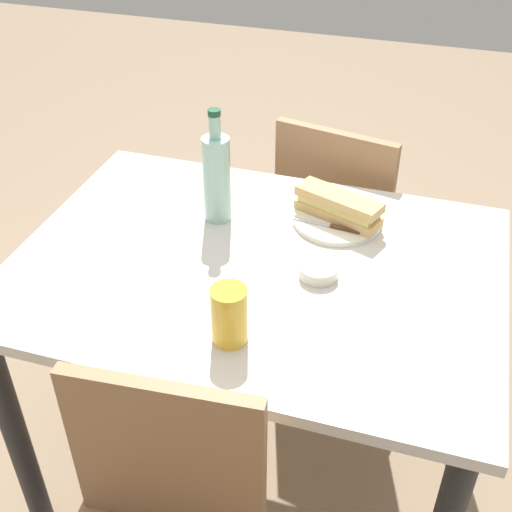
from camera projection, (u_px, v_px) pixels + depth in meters
name	position (u px, v px, depth m)	size (l,w,h in m)	color
ground_plane	(256.00, 458.00, 2.03)	(8.00, 8.00, 0.00)	#8C755B
dining_table	(256.00, 299.00, 1.65)	(1.16, 0.85, 0.76)	beige
chair_near	(341.00, 222.00, 2.19)	(0.47, 0.47, 0.87)	#936B47
plate_near	(337.00, 220.00, 1.72)	(0.23, 0.23, 0.01)	silver
baguette_sandwich_near	(338.00, 206.00, 1.70)	(0.24, 0.15, 0.07)	tan
knife_near	(331.00, 226.00, 1.68)	(0.18, 0.03, 0.01)	silver
water_bottle	(217.00, 177.00, 1.67)	(0.07, 0.07, 0.30)	#99C6B7
beer_glass	(229.00, 315.00, 1.34)	(0.08, 0.08, 0.13)	gold
olive_bowl	(318.00, 271.00, 1.54)	(0.09, 0.09, 0.03)	silver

